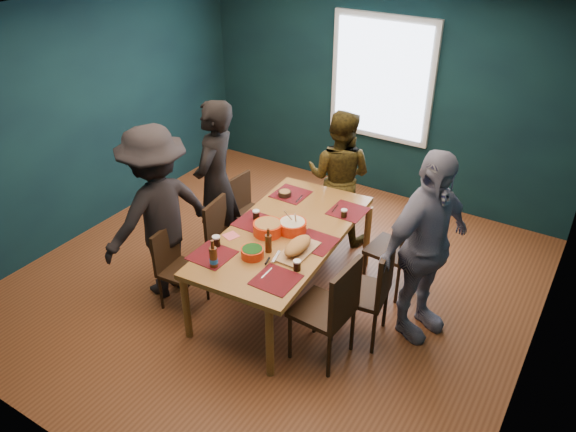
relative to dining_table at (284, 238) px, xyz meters
The scene contains 26 objects.
room 0.81m from the dining_table, 117.79° to the left, with size 5.01×5.01×2.71m.
dining_table is the anchor object (origin of this frame).
chair_left_far 1.14m from the dining_table, 145.55° to the left, with size 0.41×0.41×0.84m.
chair_left_mid 0.76m from the dining_table, behind, with size 0.44×0.44×0.88m.
chair_left_near 1.09m from the dining_table, 144.22° to the right, with size 0.41×0.41×0.83m.
chair_right_far 1.17m from the dining_table, 37.58° to the left, with size 0.47×0.47×0.97m.
chair_right_mid 0.97m from the dining_table, ahead, with size 0.52×0.52×1.01m.
chair_right_near 0.95m from the dining_table, 32.44° to the right, with size 0.49×0.49×1.03m.
person_far_left 1.06m from the dining_table, 166.26° to the left, with size 0.67×0.44×1.83m, color black.
person_back 1.31m from the dining_table, 94.05° to the left, with size 0.76×0.59×1.57m, color black.
person_right 1.33m from the dining_table, 11.39° to the left, with size 1.07×0.45×1.83m, color silver.
person_near_left 1.25m from the dining_table, 155.40° to the right, with size 1.16×0.67×1.79m, color black.
bowl_salad 0.21m from the dining_table, 139.20° to the right, with size 0.28×0.28×0.12m.
bowl_dumpling 0.16m from the dining_table, 40.82° to the left, with size 0.27×0.27×0.25m.
bowl_herbs 0.51m from the dining_table, 92.43° to the right, with size 0.21×0.21×0.09m.
cutting_board 0.39m from the dining_table, 38.61° to the right, with size 0.28×0.57×0.13m.
small_bowl 0.72m from the dining_table, 121.85° to the left, with size 0.14×0.14×0.06m.
beer_bottle_a 0.84m from the dining_table, 105.16° to the right, with size 0.07×0.07×0.27m.
beer_bottle_b 0.39m from the dining_table, 81.26° to the right, with size 0.06×0.06×0.24m.
cola_glass_a 0.67m from the dining_table, 126.82° to the right, with size 0.08×0.08×0.10m.
cola_glass_b 0.63m from the dining_table, 47.50° to the right, with size 0.07×0.07×0.10m.
cola_glass_c 0.66m from the dining_table, 56.61° to the left, with size 0.06×0.06×0.09m.
cola_glass_d 0.39m from the dining_table, behind, with size 0.07×0.07×0.10m.
napkin_a 0.42m from the dining_table, 14.67° to the left, with size 0.12×0.12×0.00m, color #EF6470.
napkin_b 0.51m from the dining_table, 140.41° to the right, with size 0.13×0.13×0.00m, color #EF6470.
napkin_c 0.74m from the dining_table, 62.09° to the right, with size 0.12×0.12×0.00m, color #EF6470.
Camera 1 is at (2.63, -3.95, 3.65)m, focal length 35.00 mm.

